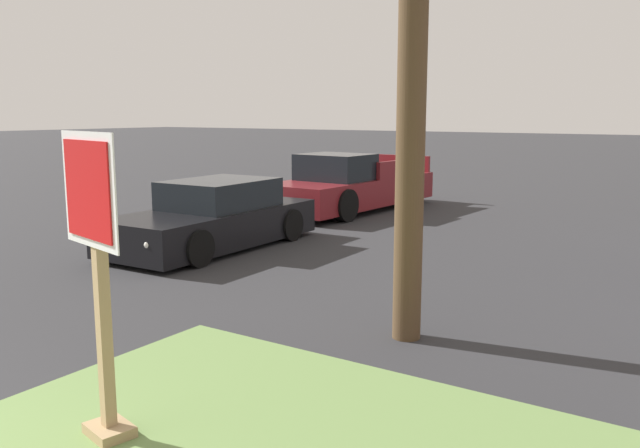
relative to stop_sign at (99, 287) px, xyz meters
The scene contains 3 objects.
stop_sign is the anchor object (origin of this frame).
parked_sedan_black 7.49m from the stop_sign, 126.32° to the left, with size 1.95×4.35×1.25m.
pickup_truck_maroon 12.33m from the stop_sign, 112.47° to the left, with size 2.21×5.40×1.48m.
Camera 1 is at (5.18, -0.72, 2.49)m, focal length 37.04 mm.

